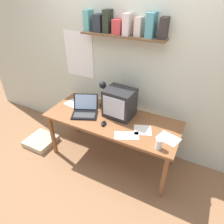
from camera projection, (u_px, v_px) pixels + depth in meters
The scene contains 13 objects.
ground_plane at pixel (112, 157), 2.96m from camera, with size 12.00×12.00×0.00m, color #906443.
back_wall at pixel (128, 62), 2.59m from camera, with size 5.60×0.24×2.60m.
corner_desk at pixel (112, 122), 2.61m from camera, with size 1.75×0.71×0.70m.
crt_monitor at pixel (120, 103), 2.54m from camera, with size 0.38×0.33×0.37m.
laptop at pixel (85, 109), 2.66m from camera, with size 0.43×0.42×0.22m.
desk_lamp at pixel (103, 90), 2.67m from camera, with size 0.13×0.16×0.39m.
juice_glass at pixel (159, 144), 2.09m from camera, with size 0.07×0.07×0.12m.
computer_mouse at pixel (103, 123), 2.46m from camera, with size 0.08×0.11×0.03m.
open_notebook at pixel (143, 130), 2.38m from camera, with size 0.26×0.26×0.00m.
printed_handout at pixel (127, 135), 2.29m from camera, with size 0.32×0.25×0.00m.
loose_paper_near_monitor at pixel (169, 138), 2.25m from camera, with size 0.28×0.24×0.00m.
loose_paper_near_laptop at pixel (75, 104), 2.88m from camera, with size 0.32×0.23×0.00m.
floor_cushion at pixel (41, 141), 3.20m from camera, with size 0.42×0.42×0.09m.
Camera 1 is at (0.97, -1.88, 2.19)m, focal length 32.00 mm.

